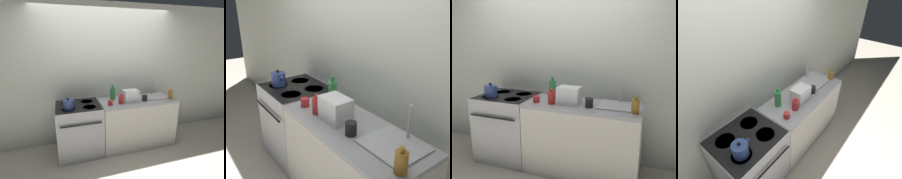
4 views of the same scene
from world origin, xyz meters
TOP-DOWN VIEW (x-y plane):
  - ground_plane at (0.00, 0.00)m, footprint 12.00×12.00m
  - wall_back at (0.00, 0.73)m, footprint 8.00×0.05m
  - stove at (-0.58, 0.34)m, footprint 0.75×0.71m
  - counter_block at (0.49, 0.29)m, footprint 1.38×0.58m
  - kettle at (-0.75, 0.20)m, footprint 0.21×0.16m
  - toaster at (0.33, 0.25)m, footprint 0.27×0.19m
  - sink_tray at (0.89, 0.37)m, footprint 0.42×0.38m
  - bottle_amber at (1.10, 0.18)m, footprint 0.08×0.08m
  - bottle_red at (0.13, 0.19)m, footprint 0.09×0.09m
  - bottle_green at (0.05, 0.41)m, footprint 0.09×0.09m
  - cup_red at (-0.06, 0.17)m, footprint 0.08×0.08m
  - cup_black at (0.59, 0.21)m, footprint 0.09×0.09m

SIDE VIEW (x-z plane):
  - ground_plane at x=0.00m, z-range 0.00..0.00m
  - counter_block at x=0.49m, z-range 0.00..0.89m
  - stove at x=-0.58m, z-range 0.01..0.90m
  - sink_tray at x=0.89m, z-range 0.77..1.05m
  - cup_red at x=-0.06m, z-range 0.89..0.97m
  - cup_black at x=0.59m, z-range 0.89..1.00m
  - bottle_red at x=0.13m, z-range 0.88..1.06m
  - bottle_amber at x=1.10m, z-range 0.88..1.06m
  - kettle at x=-0.75m, z-range 0.88..1.06m
  - toaster at x=0.33m, z-range 0.89..1.10m
  - bottle_green at x=0.05m, z-range 0.87..1.15m
  - wall_back at x=0.00m, z-range 0.00..2.60m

